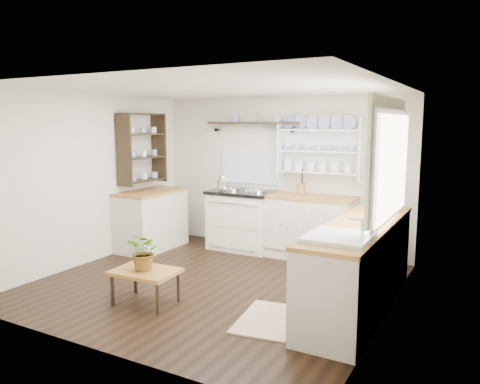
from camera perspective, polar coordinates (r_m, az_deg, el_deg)
name	(u,v)px	position (r m, az deg, el deg)	size (l,w,h in m)	color
floor	(215,284)	(5.75, -3.07, -11.08)	(4.00, 3.80, 0.01)	black
wall_back	(280,174)	(7.15, 4.92, 2.21)	(4.00, 0.02, 2.30)	beige
wall_right	(390,203)	(4.74, 17.81, -1.32)	(0.02, 3.80, 2.30)	beige
wall_left	(91,179)	(6.74, -17.75, 1.47)	(0.02, 3.80, 2.30)	beige
ceiling	(213,89)	(5.44, -3.27, 12.43)	(4.00, 3.80, 0.01)	white
window	(390,159)	(4.85, 17.78, 3.83)	(0.08, 1.55, 1.22)	white
aga_cooker	(243,219)	(7.16, 0.36, -3.34)	(1.01, 0.70, 0.93)	white
back_cabinets	(310,226)	(6.76, 8.47, -4.13)	(1.27, 0.63, 0.90)	beige
right_cabinets	(359,265)	(5.06, 14.30, -8.62)	(0.62, 2.43, 0.90)	beige
belfast_sink	(338,250)	(4.27, 11.91, -6.96)	(0.55, 0.60, 0.45)	white
left_cabinets	(151,219)	(7.30, -10.75, -3.26)	(0.62, 1.13, 0.90)	beige
plate_rack	(321,148)	(6.84, 9.84, 5.25)	(1.20, 0.22, 0.90)	white
high_shelf	(253,124)	(7.17, 1.64, 8.34)	(1.50, 0.29, 0.16)	black
left_shelving	(142,148)	(7.25, -11.84, 5.33)	(0.28, 0.80, 1.05)	black
kettle	(223,181)	(7.10, -2.09, 1.30)	(0.18, 0.18, 0.22)	silver
utensil_crock	(301,188)	(6.80, 7.47, 0.45)	(0.13, 0.13, 0.15)	olive
center_table	(145,274)	(5.16, -11.47, -9.77)	(0.70, 0.52, 0.37)	brown
potted_plant	(145,252)	(5.09, -11.55, -7.14)	(0.36, 0.31, 0.40)	#3F7233
floor_rug	(269,319)	(4.76, 3.53, -15.25)	(0.55, 0.85, 0.02)	#A0855D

